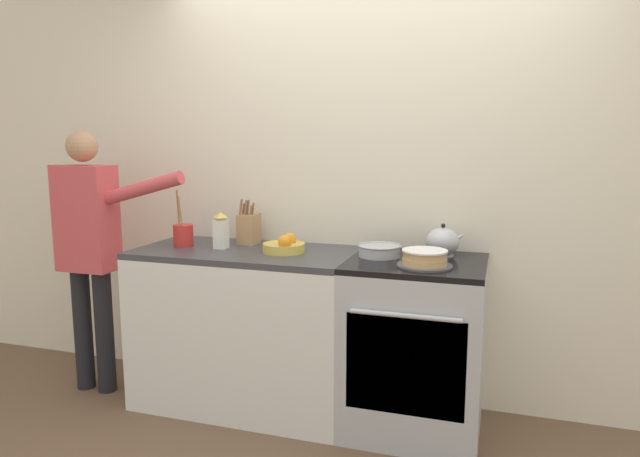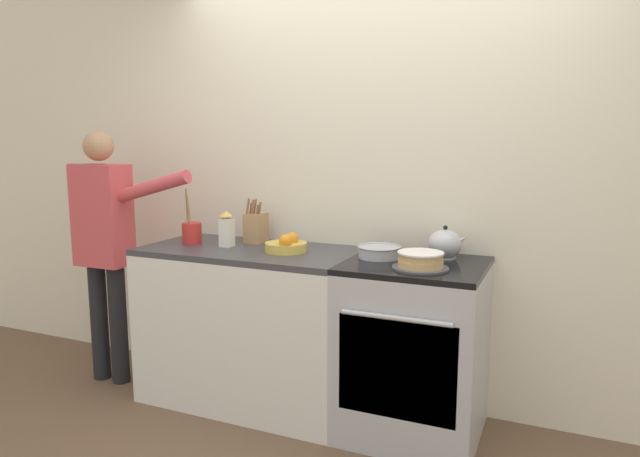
# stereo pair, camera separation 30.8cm
# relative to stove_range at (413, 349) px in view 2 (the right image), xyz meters

# --- Properties ---
(ground_plane) EXTENTS (16.00, 16.00, 0.00)m
(ground_plane) POSITION_rel_stove_range_xyz_m (-0.31, -0.32, -0.46)
(ground_plane) COLOR brown
(wall_back) EXTENTS (8.00, 0.04, 2.60)m
(wall_back) POSITION_rel_stove_range_xyz_m (-0.31, 0.35, 0.84)
(wall_back) COLOR silver
(wall_back) RESTS_ON ground_plane
(counter_cabinet) EXTENTS (1.26, 0.65, 0.93)m
(counter_cabinet) POSITION_rel_stove_range_xyz_m (-0.98, 0.00, -0.00)
(counter_cabinet) COLOR white
(counter_cabinet) RESTS_ON ground_plane
(stove_range) EXTENTS (0.71, 0.68, 0.93)m
(stove_range) POSITION_rel_stove_range_xyz_m (0.00, 0.00, 0.00)
(stove_range) COLOR #B7BABF
(stove_range) RESTS_ON ground_plane
(layer_cake) EXTENTS (0.28, 0.28, 0.08)m
(layer_cake) POSITION_rel_stove_range_xyz_m (0.06, -0.13, 0.50)
(layer_cake) COLOR #4C4C51
(layer_cake) RESTS_ON stove_range
(tea_kettle) EXTENTS (0.22, 0.18, 0.18)m
(tea_kettle) POSITION_rel_stove_range_xyz_m (0.12, 0.18, 0.54)
(tea_kettle) COLOR #B7BABF
(tea_kettle) RESTS_ON stove_range
(mixing_bowl) EXTENTS (0.23, 0.23, 0.06)m
(mixing_bowl) POSITION_rel_stove_range_xyz_m (-0.21, 0.05, 0.50)
(mixing_bowl) COLOR #B7BABF
(mixing_bowl) RESTS_ON stove_range
(knife_block) EXTENTS (0.10, 0.14, 0.27)m
(knife_block) POSITION_rel_stove_range_xyz_m (-1.04, 0.18, 0.56)
(knife_block) COLOR tan
(knife_block) RESTS_ON counter_cabinet
(utensil_crock) EXTENTS (0.12, 0.12, 0.34)m
(utensil_crock) POSITION_rel_stove_range_xyz_m (-1.38, -0.01, 0.53)
(utensil_crock) COLOR red
(utensil_crock) RESTS_ON counter_cabinet
(fruit_bowl) EXTENTS (0.24, 0.24, 0.11)m
(fruit_bowl) POSITION_rel_stove_range_xyz_m (-0.74, -0.01, 0.50)
(fruit_bowl) COLOR gold
(fruit_bowl) RESTS_ON counter_cabinet
(milk_carton) EXTENTS (0.07, 0.07, 0.21)m
(milk_carton) POSITION_rel_stove_range_xyz_m (-1.13, -0.01, 0.56)
(milk_carton) COLOR white
(milk_carton) RESTS_ON counter_cabinet
(person_baker) EXTENTS (0.92, 0.20, 1.61)m
(person_baker) POSITION_rel_stove_range_xyz_m (-1.96, -0.13, 0.49)
(person_baker) COLOR black
(person_baker) RESTS_ON ground_plane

